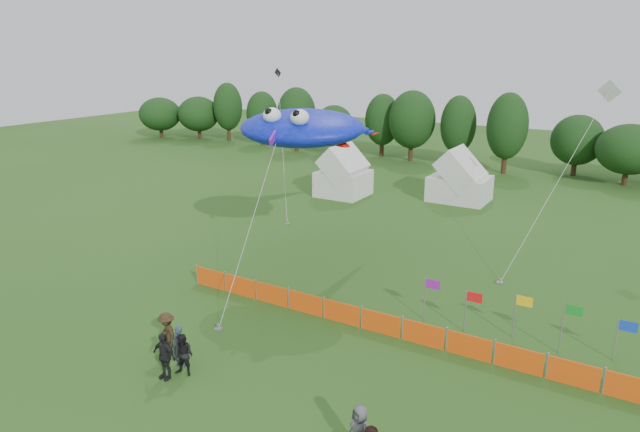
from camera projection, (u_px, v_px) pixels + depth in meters
The scene contains 14 objects.
ground at pixel (239, 386), 21.62m from camera, with size 160.00×160.00×0.00m, color #234C16.
treeline at pixel (536, 133), 56.55m from camera, with size 104.57×8.78×8.36m.
tent_left at pixel (343, 175), 49.02m from camera, with size 3.98×3.98×3.52m.
tent_right at pixel (460, 181), 47.35m from camera, with size 4.79×3.83×3.38m.
barrier_fence at pixel (381, 323), 25.46m from camera, with size 21.90×0.06×1.00m.
flag_row at pixel (517, 311), 24.57m from camera, with size 8.73×0.78×2.29m.
spectator_a at pixel (179, 347), 22.68m from camera, with size 0.64×0.42×1.76m, color #2B3C49.
spectator_b at pixel (183, 355), 22.09m from camera, with size 0.84×0.66×1.73m, color black.
spectator_c at pixel (167, 334), 23.55m from camera, with size 1.22×0.70×1.89m, color #312313.
spectator_d at pixel (164, 356), 21.87m from camera, with size 1.12×0.47×1.91m, color black.
spectator_e at pixel (360, 431), 17.64m from camera, with size 0.88×0.57×1.80m, color #4D4D52.
stingray_kite at pixel (307, 127), 30.58m from camera, with size 7.87×16.99×9.47m.
small_kite_white at pixel (585, 134), 33.66m from camera, with size 4.12×10.02×10.51m.
small_kite_dark at pixel (282, 136), 44.44m from camera, with size 6.08×7.33×10.74m.
Camera 1 is at (12.40, -14.60, 12.31)m, focal length 32.00 mm.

